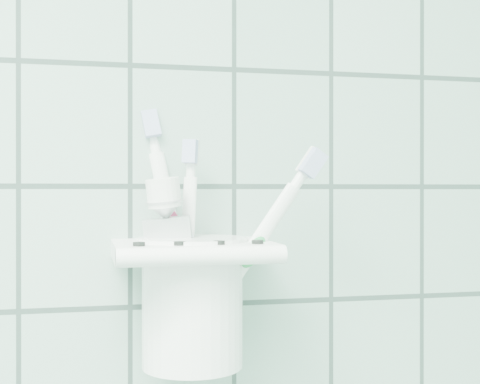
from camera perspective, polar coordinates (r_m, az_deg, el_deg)
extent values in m
cube|color=white|center=(0.61, -4.62, -5.61)|extent=(0.05, 0.02, 0.04)
cube|color=white|center=(0.57, -4.07, -4.99)|extent=(0.13, 0.10, 0.01)
cylinder|color=white|center=(0.52, -3.21, -5.48)|extent=(0.13, 0.01, 0.01)
cylinder|color=black|center=(0.53, -8.62, -4.48)|extent=(0.01, 0.01, 0.00)
cylinder|color=black|center=(0.54, -5.18, -4.45)|extent=(0.01, 0.01, 0.00)
cylinder|color=black|center=(0.54, -1.79, -4.40)|extent=(0.01, 0.01, 0.00)
cylinder|color=black|center=(0.55, 1.51, -4.34)|extent=(0.01, 0.01, 0.00)
cylinder|color=white|center=(0.58, -4.08, -9.35)|extent=(0.09, 0.09, 0.11)
cylinder|color=white|center=(0.58, -4.08, -4.20)|extent=(0.09, 0.09, 0.01)
cylinder|color=black|center=(0.58, -4.08, -4.11)|extent=(0.08, 0.08, 0.00)
cylinder|color=white|center=(0.59, -3.64, -4.80)|extent=(0.05, 0.05, 0.18)
cylinder|color=white|center=(0.59, -3.64, 5.26)|extent=(0.01, 0.02, 0.03)
cube|color=silver|center=(0.58, -3.54, 6.84)|extent=(0.02, 0.02, 0.03)
cube|color=white|center=(0.59, -3.66, 6.76)|extent=(0.02, 0.01, 0.03)
ellipsoid|color=#D83F72|center=(0.58, -3.54, -2.68)|extent=(0.02, 0.01, 0.03)
cylinder|color=white|center=(0.59, -4.96, -6.21)|extent=(0.03, 0.02, 0.15)
cylinder|color=white|center=(0.58, -4.97, 2.25)|extent=(0.01, 0.01, 0.02)
cube|color=silver|center=(0.58, -4.89, 3.57)|extent=(0.02, 0.01, 0.02)
cube|color=white|center=(0.59, -4.98, 3.53)|extent=(0.01, 0.01, 0.02)
ellipsoid|color=#1E38A5|center=(0.58, -4.89, -4.45)|extent=(0.02, 0.01, 0.03)
cylinder|color=white|center=(0.57, -5.20, -5.32)|extent=(0.11, 0.02, 0.15)
cylinder|color=white|center=(0.57, -5.21, 4.67)|extent=(0.02, 0.01, 0.03)
cube|color=silver|center=(0.56, -5.12, 6.24)|extent=(0.03, 0.01, 0.03)
cube|color=white|center=(0.57, -5.22, 6.16)|extent=(0.03, 0.01, 0.03)
ellipsoid|color=green|center=(0.56, -5.12, -3.22)|extent=(0.03, 0.01, 0.03)
cube|color=silver|center=(0.59, -5.07, -7.78)|extent=(0.05, 0.03, 0.12)
cube|color=silver|center=(0.60, -5.06, -13.17)|extent=(0.05, 0.01, 0.02)
cone|color=silver|center=(0.58, -5.07, -1.48)|extent=(0.04, 0.04, 0.02)
cylinder|color=white|center=(0.58, -5.07, 0.05)|extent=(0.04, 0.04, 0.03)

